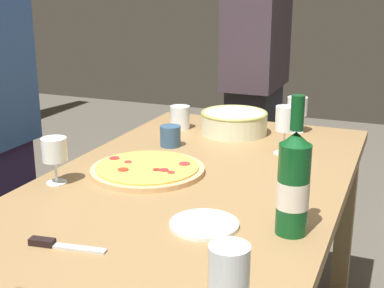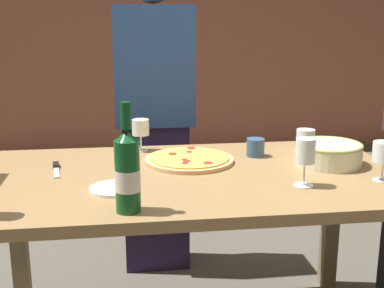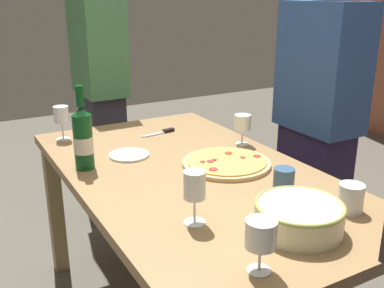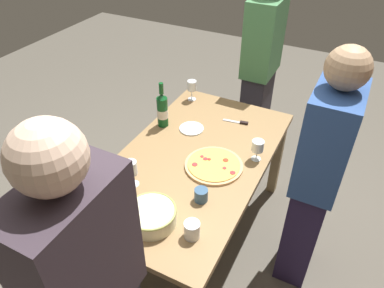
# 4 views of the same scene
# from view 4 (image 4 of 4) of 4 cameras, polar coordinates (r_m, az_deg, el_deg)

# --- Properties ---
(ground_plane) EXTENTS (8.00, 8.00, 0.00)m
(ground_plane) POSITION_cam_4_polar(r_m,az_deg,el_deg) (2.85, 0.00, -13.98)
(ground_plane) COLOR #575147
(dining_table) EXTENTS (1.60, 0.90, 0.75)m
(dining_table) POSITION_cam_4_polar(r_m,az_deg,el_deg) (2.37, 0.00, -4.01)
(dining_table) COLOR olive
(dining_table) RESTS_ON ground
(pizza) EXTENTS (0.36, 0.36, 0.03)m
(pizza) POSITION_cam_4_polar(r_m,az_deg,el_deg) (2.25, 3.46, -3.35)
(pizza) COLOR tan
(pizza) RESTS_ON dining_table
(serving_bowl) EXTENTS (0.27, 0.27, 0.09)m
(serving_bowl) POSITION_cam_4_polar(r_m,az_deg,el_deg) (1.91, -6.45, -11.09)
(serving_bowl) COLOR beige
(serving_bowl) RESTS_ON dining_table
(wine_bottle) EXTENTS (0.08, 0.08, 0.34)m
(wine_bottle) POSITION_cam_4_polar(r_m,az_deg,el_deg) (2.55, -4.69, 5.40)
(wine_bottle) COLOR #0F4B1E
(wine_bottle) RESTS_ON dining_table
(wine_glass_near_pizza) EXTENTS (0.08, 0.08, 0.14)m
(wine_glass_near_pizza) POSITION_cam_4_polar(r_m,az_deg,el_deg) (2.28, 10.33, -0.36)
(wine_glass_near_pizza) COLOR white
(wine_glass_near_pizza) RESTS_ON dining_table
(wine_glass_by_bottle) EXTENTS (0.07, 0.07, 0.16)m
(wine_glass_by_bottle) POSITION_cam_4_polar(r_m,az_deg,el_deg) (2.87, -0.02, 9.06)
(wine_glass_by_bottle) COLOR white
(wine_glass_by_bottle) RESTS_ON dining_table
(wine_glass_far_left) EXTENTS (0.08, 0.08, 0.15)m
(wine_glass_far_left) POSITION_cam_4_polar(r_m,az_deg,el_deg) (1.92, -14.18, -9.68)
(wine_glass_far_left) COLOR white
(wine_glass_far_left) RESTS_ON dining_table
(wine_glass_far_right) EXTENTS (0.07, 0.07, 0.17)m
(wine_glass_far_right) POSITION_cam_4_polar(r_m,az_deg,el_deg) (2.08, -9.54, -3.93)
(wine_glass_far_right) COLOR white
(wine_glass_far_right) RESTS_ON dining_table
(cup_amber) EXTENTS (0.08, 0.08, 0.09)m
(cup_amber) POSITION_cam_4_polar(r_m,az_deg,el_deg) (1.84, -0.01, -13.39)
(cup_amber) COLOR white
(cup_amber) RESTS_ON dining_table
(cup_ceramic) EXTENTS (0.08, 0.08, 0.08)m
(cup_ceramic) POSITION_cam_4_polar(r_m,az_deg,el_deg) (2.02, 1.44, -8.04)
(cup_ceramic) COLOR #335476
(cup_ceramic) RESTS_ON dining_table
(side_plate) EXTENTS (0.17, 0.17, 0.01)m
(side_plate) POSITION_cam_4_polar(r_m,az_deg,el_deg) (2.57, -0.08, 2.45)
(side_plate) COLOR white
(side_plate) RESTS_ON dining_table
(pizza_knife) EXTENTS (0.05, 0.19, 0.02)m
(pizza_knife) POSITION_cam_4_polar(r_m,az_deg,el_deg) (2.66, 7.44, 3.44)
(pizza_knife) COLOR silver
(pizza_knife) RESTS_ON dining_table
(person_guest_left) EXTENTS (0.40, 0.24, 1.68)m
(person_guest_left) POSITION_cam_4_polar(r_m,az_deg,el_deg) (3.21, 10.70, 11.51)
(person_guest_left) COLOR #2F2C36
(person_guest_left) RESTS_ON ground
(person_guest_right) EXTENTS (0.40, 0.24, 1.61)m
(person_guest_right) POSITION_cam_4_polar(r_m,az_deg,el_deg) (2.19, 19.07, -5.15)
(person_guest_right) COLOR #271D3F
(person_guest_right) RESTS_ON ground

